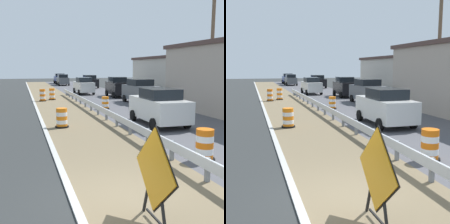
% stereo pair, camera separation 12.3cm
% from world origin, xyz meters
% --- Properties ---
extents(ground_plane, '(160.00, 160.00, 0.00)m').
position_xyz_m(ground_plane, '(0.00, 0.00, 0.00)').
color(ground_plane, '#2B2D2D').
extents(median_dirt_strip, '(3.88, 120.00, 0.01)m').
position_xyz_m(median_dirt_strip, '(0.74, 0.00, 0.00)').
color(median_dirt_strip, '#706047').
rests_on(median_dirt_strip, ground).
extents(curb_near_edge, '(0.20, 120.00, 0.11)m').
position_xyz_m(curb_near_edge, '(-1.30, 0.00, 0.00)').
color(curb_near_edge, '#ADADA8').
rests_on(curb_near_edge, ground).
extents(guardrail_median, '(0.18, 51.31, 0.71)m').
position_xyz_m(guardrail_median, '(2.44, 2.45, 0.52)').
color(guardrail_median, silver).
rests_on(guardrail_median, ground).
extents(warning_sign_diamond, '(0.09, 1.86, 2.07)m').
position_xyz_m(warning_sign_diamond, '(0.12, -1.19, 1.08)').
color(warning_sign_diamond, black).
rests_on(warning_sign_diamond, ground).
extents(traffic_barrel_nearest, '(0.75, 0.75, 1.10)m').
position_xyz_m(traffic_barrel_nearest, '(3.58, 2.13, 0.50)').
color(traffic_barrel_nearest, orange).
rests_on(traffic_barrel_nearest, ground).
extents(traffic_barrel_close, '(0.73, 0.73, 1.04)m').
position_xyz_m(traffic_barrel_close, '(-0.38, 9.23, 0.47)').
color(traffic_barrel_close, orange).
rests_on(traffic_barrel_close, ground).
extents(traffic_barrel_mid, '(0.65, 0.65, 0.95)m').
position_xyz_m(traffic_barrel_mid, '(3.78, 15.42, 0.42)').
color(traffic_barrel_mid, orange).
rests_on(traffic_barrel_mid, ground).
extents(traffic_barrel_far, '(0.67, 0.67, 1.13)m').
position_xyz_m(traffic_barrel_far, '(0.52, 23.14, 0.51)').
color(traffic_barrel_far, orange).
rests_on(traffic_barrel_far, ground).
extents(traffic_barrel_farther, '(0.65, 0.65, 1.14)m').
position_xyz_m(traffic_barrel_farther, '(-0.47, 22.18, 0.52)').
color(traffic_barrel_farther, orange).
rests_on(traffic_barrel_farther, ground).
extents(car_lead_near_lane, '(2.14, 4.51, 1.97)m').
position_xyz_m(car_lead_near_lane, '(4.91, 52.14, 0.99)').
color(car_lead_near_lane, navy).
rests_on(car_lead_near_lane, ground).
extents(car_trailing_near_lane, '(2.29, 4.61, 2.14)m').
position_xyz_m(car_trailing_near_lane, '(7.83, 18.08, 1.07)').
color(car_trailing_near_lane, '#4C5156').
rests_on(car_trailing_near_lane, ground).
extents(car_lead_far_lane, '(2.16, 4.49, 2.03)m').
position_xyz_m(car_lead_far_lane, '(4.93, 8.50, 1.02)').
color(car_lead_far_lane, silver).
rests_on(car_lead_far_lane, ground).
extents(car_mid_far_lane, '(2.26, 4.84, 1.97)m').
position_xyz_m(car_mid_far_lane, '(7.97, 39.14, 0.99)').
color(car_mid_far_lane, black).
rests_on(car_mid_far_lane, ground).
extents(car_trailing_far_lane, '(1.98, 4.15, 1.93)m').
position_xyz_m(car_trailing_far_lane, '(4.73, 46.51, 0.97)').
color(car_trailing_far_lane, '#4C5156').
rests_on(car_trailing_far_lane, ground).
extents(car_distant_a, '(2.04, 4.09, 2.15)m').
position_xyz_m(car_distant_a, '(7.64, 24.15, 1.07)').
color(car_distant_a, black).
rests_on(car_distant_a, ground).
extents(car_distant_b, '(1.96, 4.59, 1.99)m').
position_xyz_m(car_distant_b, '(4.83, 28.66, 1.00)').
color(car_distant_b, silver).
rests_on(car_distant_b, ground).
extents(roadside_shop_far, '(6.98, 14.02, 4.40)m').
position_xyz_m(roadside_shop_far, '(15.23, 23.88, 2.21)').
color(roadside_shop_far, beige).
rests_on(roadside_shop_far, ground).
extents(utility_pole_near, '(0.24, 1.80, 8.48)m').
position_xyz_m(utility_pole_near, '(10.15, 11.24, 4.40)').
color(utility_pole_near, brown).
rests_on(utility_pole_near, ground).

